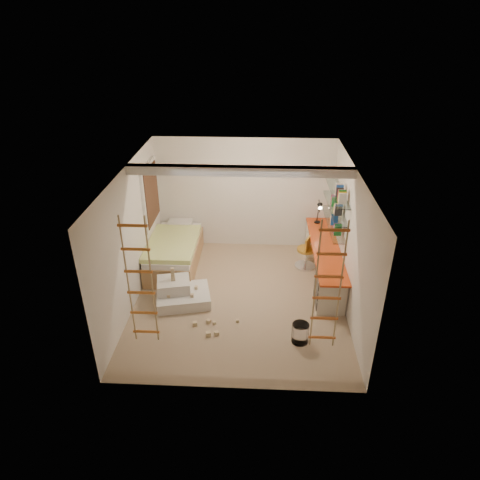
# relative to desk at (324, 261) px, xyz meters

# --- Properties ---
(floor) EXTENTS (4.50, 4.50, 0.00)m
(floor) POSITION_rel_desk_xyz_m (-1.72, -0.86, -0.40)
(floor) COLOR #9F8266
(floor) RESTS_ON ground
(ceiling_beam) EXTENTS (4.00, 0.18, 0.16)m
(ceiling_beam) POSITION_rel_desk_xyz_m (-1.72, -0.56, 2.12)
(ceiling_beam) COLOR white
(ceiling_beam) RESTS_ON ceiling
(window_frame) EXTENTS (0.06, 1.15, 1.35)m
(window_frame) POSITION_rel_desk_xyz_m (-3.69, 0.64, 1.15)
(window_frame) COLOR white
(window_frame) RESTS_ON wall_left
(window_blind) EXTENTS (0.02, 1.00, 1.20)m
(window_blind) POSITION_rel_desk_xyz_m (-3.65, 0.64, 1.15)
(window_blind) COLOR #4C2D1E
(window_blind) RESTS_ON window_frame
(rope_ladder_left) EXTENTS (0.41, 0.04, 2.13)m
(rope_ladder_left) POSITION_rel_desk_xyz_m (-3.07, -2.61, 1.11)
(rope_ladder_left) COLOR orange
(rope_ladder_left) RESTS_ON ceiling
(rope_ladder_right) EXTENTS (0.41, 0.04, 2.13)m
(rope_ladder_right) POSITION_rel_desk_xyz_m (-0.37, -2.61, 1.11)
(rope_ladder_right) COLOR #BF5320
(rope_ladder_right) RESTS_ON ceiling
(waste_bin) EXTENTS (0.29, 0.29, 0.36)m
(waste_bin) POSITION_rel_desk_xyz_m (-0.63, -2.03, -0.22)
(waste_bin) COLOR white
(waste_bin) RESTS_ON floor
(desk) EXTENTS (0.56, 2.80, 0.75)m
(desk) POSITION_rel_desk_xyz_m (0.00, 0.00, 0.00)
(desk) COLOR #D64819
(desk) RESTS_ON floor
(shelves) EXTENTS (0.25, 1.80, 0.71)m
(shelves) POSITION_rel_desk_xyz_m (0.15, 0.27, 1.10)
(shelves) COLOR white
(shelves) RESTS_ON wall_right
(bed) EXTENTS (1.02, 2.00, 0.69)m
(bed) POSITION_rel_desk_xyz_m (-3.20, 0.36, -0.07)
(bed) COLOR #AD7F51
(bed) RESTS_ON floor
(task_lamp) EXTENTS (0.14, 0.36, 0.57)m
(task_lamp) POSITION_rel_desk_xyz_m (-0.05, 0.96, 0.73)
(task_lamp) COLOR black
(task_lamp) RESTS_ON desk
(swivel_chair) EXTENTS (0.59, 0.59, 0.75)m
(swivel_chair) POSITION_rel_desk_xyz_m (-0.33, 0.39, -0.13)
(swivel_chair) COLOR #AF7B21
(swivel_chair) RESTS_ON floor
(play_platform) EXTENTS (1.14, 0.97, 0.44)m
(play_platform) POSITION_rel_desk_xyz_m (-2.84, -0.98, -0.23)
(play_platform) COLOR silver
(play_platform) RESTS_ON floor
(toy_blocks) EXTENTS (1.38, 1.15, 0.71)m
(toy_blocks) POSITION_rel_desk_xyz_m (-2.50, -1.37, -0.16)
(toy_blocks) COLOR #CCB284
(toy_blocks) RESTS_ON floor
(books) EXTENTS (0.14, 0.64, 0.92)m
(books) POSITION_rel_desk_xyz_m (0.15, 0.27, 1.24)
(books) COLOR #1E722D
(books) RESTS_ON shelves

